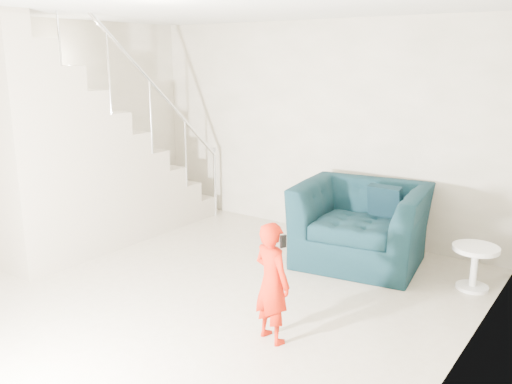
# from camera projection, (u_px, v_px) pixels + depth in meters

# --- Properties ---
(floor) EXTENTS (5.50, 5.50, 0.00)m
(floor) POSITION_uv_depth(u_px,v_px,m) (170.00, 302.00, 5.11)
(floor) COLOR tan
(floor) RESTS_ON ground
(ceiling) EXTENTS (5.50, 5.50, 0.00)m
(ceiling) POSITION_uv_depth(u_px,v_px,m) (157.00, 1.00, 4.45)
(ceiling) COLOR silver
(ceiling) RESTS_ON back_wall
(back_wall) EXTENTS (5.00, 0.00, 5.00)m
(back_wall) POSITION_uv_depth(u_px,v_px,m) (316.00, 129.00, 6.96)
(back_wall) COLOR #A49D85
(back_wall) RESTS_ON floor
(left_wall) EXTENTS (0.00, 5.50, 5.50)m
(left_wall) POSITION_uv_depth(u_px,v_px,m) (7.00, 138.00, 6.19)
(left_wall) COLOR #A49D85
(left_wall) RESTS_ON floor
(right_wall) EXTENTS (0.00, 5.50, 5.50)m
(right_wall) POSITION_uv_depth(u_px,v_px,m) (451.00, 205.00, 3.38)
(right_wall) COLOR #A49D85
(right_wall) RESTS_ON floor
(armchair) EXTENTS (1.53, 1.39, 0.89)m
(armchair) POSITION_uv_depth(u_px,v_px,m) (361.00, 224.00, 6.02)
(armchair) COLOR black
(armchair) RESTS_ON floor
(toddler) EXTENTS (0.42, 0.33, 1.00)m
(toddler) POSITION_uv_depth(u_px,v_px,m) (272.00, 282.00, 4.32)
(toddler) COLOR #990604
(toddler) RESTS_ON floor
(side_table) EXTENTS (0.45, 0.45, 0.45)m
(side_table) POSITION_uv_depth(u_px,v_px,m) (475.00, 260.00, 5.33)
(side_table) COLOR white
(side_table) RESTS_ON floor
(staircase) EXTENTS (1.02, 3.03, 3.62)m
(staircase) POSITION_uv_depth(u_px,v_px,m) (77.00, 169.00, 6.44)
(staircase) COLOR #ADA089
(staircase) RESTS_ON floor
(cushion) EXTENTS (0.38, 0.18, 0.37)m
(cushion) POSITION_uv_depth(u_px,v_px,m) (385.00, 201.00, 6.03)
(cushion) COLOR black
(cushion) RESTS_ON armchair
(throw) EXTENTS (0.04, 0.44, 0.50)m
(throw) POSITION_uv_depth(u_px,v_px,m) (312.00, 207.00, 6.26)
(throw) COLOR black
(throw) RESTS_ON armchair
(phone) EXTENTS (0.04, 0.05, 0.10)m
(phone) POSITION_uv_depth(u_px,v_px,m) (283.00, 241.00, 4.16)
(phone) COLOR black
(phone) RESTS_ON toddler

